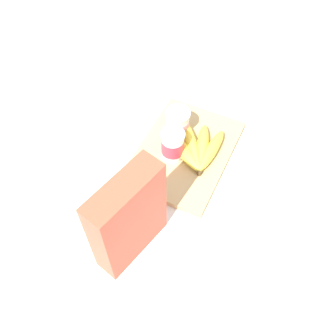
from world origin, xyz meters
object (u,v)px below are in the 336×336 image
cutting_board (184,152)px  cereal_box (130,219)px  yogurt_cup_front (173,145)px  banana_bunch (196,148)px  yogurt_cup_back (178,123)px

cutting_board → cereal_box: (-0.32, -0.00, 0.12)m
yogurt_cup_front → banana_bunch: yogurt_cup_front is taller
cutting_board → banana_bunch: 0.04m
yogurt_cup_front → yogurt_cup_back: bearing=15.6°
yogurt_cup_front → banana_bunch: (0.04, -0.06, -0.03)m
cereal_box → yogurt_cup_back: size_ratio=3.18×
cereal_box → yogurt_cup_back: bearing=-157.9°
yogurt_cup_back → yogurt_cup_front: bearing=-164.4°
cereal_box → yogurt_cup_front: 0.29m
cereal_box → banana_bunch: size_ratio=1.45×
cutting_board → yogurt_cup_back: size_ratio=4.30×
yogurt_cup_back → banana_bunch: 0.10m
cutting_board → banana_bunch: size_ratio=1.97×
banana_bunch → cutting_board: bearing=104.7°
cutting_board → yogurt_cup_front: 0.07m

